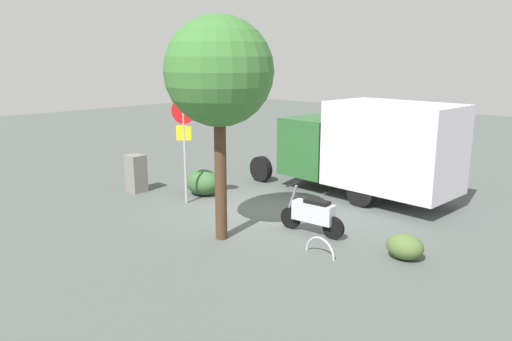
{
  "coord_description": "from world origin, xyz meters",
  "views": [
    {
      "loc": [
        -9.22,
        9.86,
        4.29
      ],
      "look_at": [
        -0.4,
        0.39,
        1.32
      ],
      "focal_mm": 34.47,
      "sensor_mm": 36.0,
      "label": 1
    }
  ],
  "objects_px": {
    "street_tree": "(219,73)",
    "box_truck_near": "(366,146)",
    "bike_rack_hoop": "(320,255)",
    "stop_sign": "(184,134)",
    "utility_cabinet": "(136,173)",
    "motorcycle": "(313,214)"
  },
  "relations": [
    {
      "from": "box_truck_near",
      "to": "motorcycle",
      "type": "height_order",
      "value": "box_truck_near"
    },
    {
      "from": "utility_cabinet",
      "to": "bike_rack_hoop",
      "type": "distance_m",
      "value": 7.61
    },
    {
      "from": "bike_rack_hoop",
      "to": "stop_sign",
      "type": "bearing_deg",
      "value": -5.84
    },
    {
      "from": "utility_cabinet",
      "to": "bike_rack_hoop",
      "type": "relative_size",
      "value": 1.44
    },
    {
      "from": "motorcycle",
      "to": "stop_sign",
      "type": "height_order",
      "value": "stop_sign"
    },
    {
      "from": "box_truck_near",
      "to": "bike_rack_hoop",
      "type": "relative_size",
      "value": 8.28
    },
    {
      "from": "street_tree",
      "to": "bike_rack_hoop",
      "type": "bearing_deg",
      "value": -162.0
    },
    {
      "from": "utility_cabinet",
      "to": "box_truck_near",
      "type": "bearing_deg",
      "value": -141.88
    },
    {
      "from": "street_tree",
      "to": "utility_cabinet",
      "type": "height_order",
      "value": "street_tree"
    },
    {
      "from": "box_truck_near",
      "to": "stop_sign",
      "type": "relative_size",
      "value": 2.22
    },
    {
      "from": "stop_sign",
      "to": "street_tree",
      "type": "distance_m",
      "value": 3.75
    },
    {
      "from": "box_truck_near",
      "to": "utility_cabinet",
      "type": "height_order",
      "value": "box_truck_near"
    },
    {
      "from": "motorcycle",
      "to": "street_tree",
      "type": "xyz_separation_m",
      "value": [
        1.43,
        1.77,
        3.44
      ]
    },
    {
      "from": "stop_sign",
      "to": "street_tree",
      "type": "xyz_separation_m",
      "value": [
        -2.98,
        1.32,
        1.85
      ]
    },
    {
      "from": "box_truck_near",
      "to": "utility_cabinet",
      "type": "xyz_separation_m",
      "value": [
        5.81,
        4.56,
        -1.03
      ]
    },
    {
      "from": "motorcycle",
      "to": "utility_cabinet",
      "type": "height_order",
      "value": "utility_cabinet"
    },
    {
      "from": "motorcycle",
      "to": "bike_rack_hoop",
      "type": "distance_m",
      "value": 1.47
    },
    {
      "from": "stop_sign",
      "to": "utility_cabinet",
      "type": "relative_size",
      "value": 2.59
    },
    {
      "from": "street_tree",
      "to": "box_truck_near",
      "type": "bearing_deg",
      "value": -96.19
    },
    {
      "from": "motorcycle",
      "to": "stop_sign",
      "type": "xyz_separation_m",
      "value": [
        4.41,
        0.45,
        1.59
      ]
    },
    {
      "from": "motorcycle",
      "to": "utility_cabinet",
      "type": "distance_m",
      "value": 6.67
    },
    {
      "from": "motorcycle",
      "to": "bike_rack_hoop",
      "type": "height_order",
      "value": "motorcycle"
    }
  ]
}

